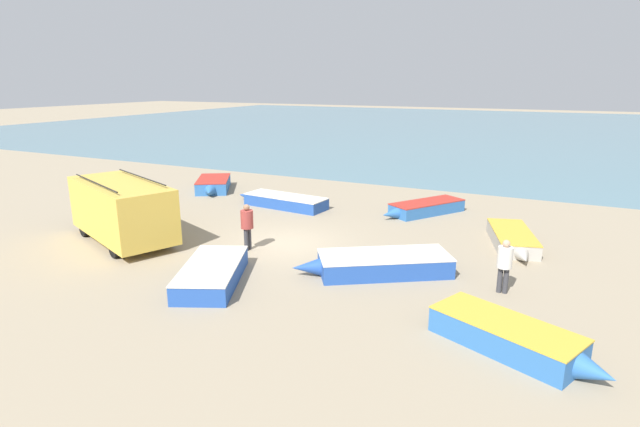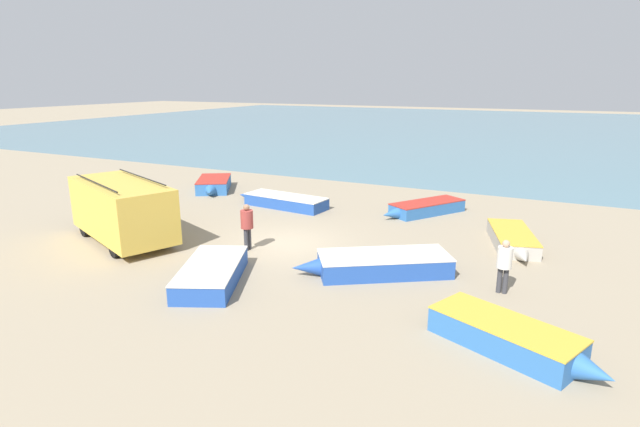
# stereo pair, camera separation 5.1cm
# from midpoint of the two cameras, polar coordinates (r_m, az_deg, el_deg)

# --- Properties ---
(ground_plane) EXTENTS (200.00, 200.00, 0.00)m
(ground_plane) POSITION_cam_midpoint_polar(r_m,az_deg,el_deg) (18.97, -4.12, -3.50)
(ground_plane) COLOR gray
(sea_water) EXTENTS (120.00, 80.00, 0.01)m
(sea_water) POSITION_cam_midpoint_polar(r_m,az_deg,el_deg) (68.38, 18.67, 9.20)
(sea_water) COLOR slate
(sea_water) RESTS_ON ground_plane
(parked_van) EXTENTS (5.81, 4.04, 2.43)m
(parked_van) POSITION_cam_midpoint_polar(r_m,az_deg,el_deg) (20.43, -21.65, 0.49)
(parked_van) COLOR gold
(parked_van) RESTS_ON ground_plane
(fishing_rowboat_0) EXTENTS (3.14, 4.18, 0.56)m
(fishing_rowboat_0) POSITION_cam_midpoint_polar(r_m,az_deg,el_deg) (23.60, 11.94, 0.63)
(fishing_rowboat_0) COLOR #2D66AD
(fishing_rowboat_0) RESTS_ON ground_plane
(fishing_rowboat_1) EXTENTS (4.85, 3.67, 0.63)m
(fishing_rowboat_1) POSITION_cam_midpoint_polar(r_m,az_deg,el_deg) (16.16, 6.87, -5.73)
(fishing_rowboat_1) COLOR #234CA3
(fishing_rowboat_1) RESTS_ON ground_plane
(fishing_rowboat_2) EXTENTS (5.11, 1.82, 0.57)m
(fishing_rowboat_2) POSITION_cam_midpoint_polar(r_m,az_deg,el_deg) (24.47, -4.16, 1.44)
(fishing_rowboat_2) COLOR #234CA3
(fishing_rowboat_2) RESTS_ON ground_plane
(fishing_rowboat_3) EXTENTS (4.10, 2.56, 0.65)m
(fishing_rowboat_3) POSITION_cam_midpoint_polar(r_m,az_deg,el_deg) (12.52, 21.03, -13.08)
(fishing_rowboat_3) COLOR #2D66AD
(fishing_rowboat_3) RESTS_ON ground_plane
(fishing_rowboat_4) EXTENTS (2.26, 4.31, 0.55)m
(fishing_rowboat_4) POSITION_cam_midpoint_polar(r_m,az_deg,el_deg) (19.94, 21.23, -2.77)
(fishing_rowboat_4) COLOR #ADA89E
(fishing_rowboat_4) RESTS_ON ground_plane
(fishing_rowboat_5) EXTENTS (2.92, 4.34, 0.60)m
(fishing_rowboat_5) POSITION_cam_midpoint_polar(r_m,az_deg,el_deg) (15.80, -12.08, -6.52)
(fishing_rowboat_5) COLOR #234CA3
(fishing_rowboat_5) RESTS_ON ground_plane
(fishing_rowboat_6) EXTENTS (3.07, 3.84, 0.67)m
(fishing_rowboat_6) POSITION_cam_midpoint_polar(r_m,az_deg,el_deg) (28.65, -12.00, 3.26)
(fishing_rowboat_6) COLOR #2D66AD
(fishing_rowboat_6) RESTS_ON ground_plane
(fisherman_0) EXTENTS (0.42, 0.42, 1.62)m
(fisherman_0) POSITION_cam_midpoint_polar(r_m,az_deg,el_deg) (15.33, 20.41, -5.18)
(fisherman_0) COLOR #38383D
(fisherman_0) RESTS_ON ground_plane
(fisherman_1) EXTENTS (0.45, 0.45, 1.72)m
(fisherman_1) POSITION_cam_midpoint_polar(r_m,az_deg,el_deg) (18.17, -8.26, -1.07)
(fisherman_1) COLOR #38383D
(fisherman_1) RESTS_ON ground_plane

